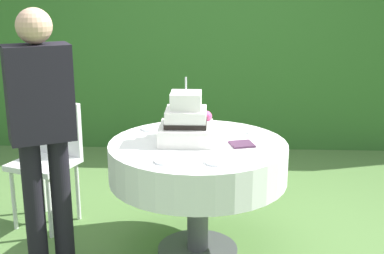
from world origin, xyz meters
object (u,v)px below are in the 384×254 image
serving_plate_right (150,129)px  wedding_cake (186,123)px  serving_plate_near (164,161)px  napkin_stack (242,144)px  serving_plate_left (256,132)px  serving_plate_far (216,162)px  garden_chair (50,151)px  standing_person (42,127)px  cake_table (198,163)px

serving_plate_right → wedding_cake: bearing=-44.8°
serving_plate_near → serving_plate_right: 0.68m
wedding_cake → napkin_stack: size_ratio=2.98×
serving_plate_left → serving_plate_right: bearing=175.0°
serving_plate_near → serving_plate_far: (0.29, -0.00, 0.00)m
serving_plate_far → serving_plate_left: 0.66m
serving_plate_near → garden_chair: bearing=139.0°
wedding_cake → serving_plate_far: (0.19, -0.40, -0.12)m
serving_plate_near → garden_chair: 1.22m
serving_plate_near → standing_person: (-0.71, 0.07, 0.17)m
serving_plate_right → garden_chair: 0.79m
serving_plate_left → garden_chair: garden_chair is taller
serving_plate_right → garden_chair: bearing=170.4°
wedding_cake → serving_plate_left: 0.51m
serving_plate_left → standing_person: size_ratio=0.07×
serving_plate_right → serving_plate_left: bearing=-5.0°
cake_table → napkin_stack: size_ratio=8.13×
serving_plate_right → standing_person: (-0.55, -0.59, 0.17)m
serving_plate_left → garden_chair: (-1.46, 0.19, -0.22)m
wedding_cake → garden_chair: 1.13m
cake_table → serving_plate_left: bearing=31.8°
serving_plate_left → napkin_stack: same height
standing_person → serving_plate_near: bearing=-5.9°
cake_table → napkin_stack: 0.31m
serving_plate_far → standing_person: 1.02m
cake_table → serving_plate_near: serving_plate_near is taller
serving_plate_far → serving_plate_left: same height
wedding_cake → standing_person: standing_person is taller
napkin_stack → standing_person: (-1.16, -0.26, 0.17)m
serving_plate_right → garden_chair: size_ratio=0.15×
cake_table → serving_plate_far: serving_plate_far is taller
serving_plate_right → serving_plate_near: bearing=-76.5°
cake_table → serving_plate_left: serving_plate_left is taller
wedding_cake → serving_plate_near: 0.43m
serving_plate_left → garden_chair: 1.49m
serving_plate_far → napkin_stack: 0.37m
wedding_cake → serving_plate_left: bearing=23.5°
serving_plate_right → napkin_stack: bearing=-28.2°
serving_plate_near → garden_chair: size_ratio=0.13×
wedding_cake → garden_chair: bearing=159.1°
serving_plate_near → napkin_stack: 0.56m
cake_table → serving_plate_left: size_ratio=9.82×
napkin_stack → wedding_cake: bearing=169.0°
serving_plate_far → garden_chair: garden_chair is taller
napkin_stack → standing_person: size_ratio=0.09×
cake_table → standing_person: standing_person is taller
cake_table → standing_person: size_ratio=0.71×
wedding_cake → standing_person: bearing=-158.0°
garden_chair → serving_plate_right: bearing=-9.6°
wedding_cake → garden_chair: wedding_cake is taller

